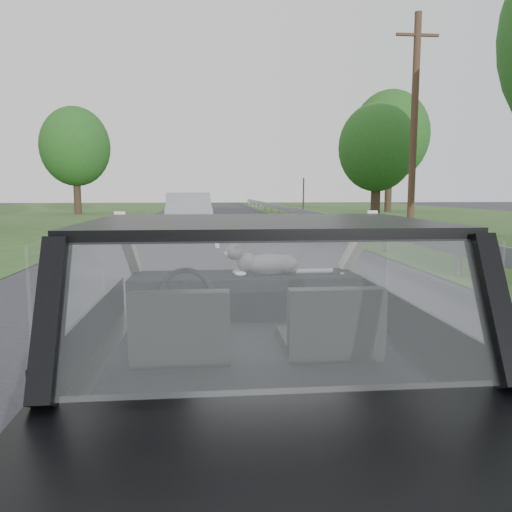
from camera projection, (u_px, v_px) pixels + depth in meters
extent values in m
plane|color=#3D3C41|center=(252.00, 453.00, 3.04)|extent=(140.00, 140.00, 0.00)
cube|color=black|center=(252.00, 337.00, 2.95)|extent=(1.80, 4.00, 1.45)
cube|color=black|center=(245.00, 295.00, 3.55)|extent=(1.58, 0.45, 0.30)
cube|color=black|center=(181.00, 327.00, 2.60)|extent=(0.50, 0.72, 0.42)
cube|color=black|center=(331.00, 323.00, 2.68)|extent=(0.50, 0.72, 0.42)
torus|color=black|center=(186.00, 295.00, 3.21)|extent=(0.36, 0.36, 0.04)
ellipsoid|color=gray|center=(269.00, 263.00, 3.51)|extent=(0.57, 0.24, 0.25)
cube|color=gray|center=(380.00, 229.00, 13.24)|extent=(0.05, 90.00, 0.32)
imported|color=#9FA2A7|center=(189.00, 213.00, 18.70)|extent=(2.08, 4.78, 1.54)
cube|color=#0F411E|center=(303.00, 198.00, 31.04)|extent=(0.25, 0.97, 2.42)
cylinder|color=#4F3829|center=(414.00, 125.00, 19.03)|extent=(0.33, 0.33, 8.21)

